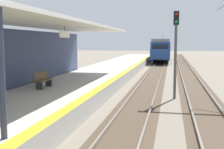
% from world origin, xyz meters
% --- Properties ---
extents(station_platform, '(5.00, 80.00, 0.91)m').
position_xyz_m(station_platform, '(-2.50, 16.00, 0.45)').
color(station_platform, '#B7B5AD').
rests_on(station_platform, ground).
extents(station_building_with_canopy, '(4.85, 24.00, 4.43)m').
position_xyz_m(station_building_with_canopy, '(-4.30, 11.16, 2.66)').
color(station_building_with_canopy, '#4C4C4C').
rests_on(station_building_with_canopy, ground).
extents(track_pair_nearest_platform, '(2.34, 120.00, 0.16)m').
position_xyz_m(track_pair_nearest_platform, '(1.90, 20.00, 0.05)').
color(track_pair_nearest_platform, '#4C3D2D').
rests_on(track_pair_nearest_platform, ground).
extents(track_pair_middle, '(2.34, 120.00, 0.16)m').
position_xyz_m(track_pair_middle, '(5.30, 20.00, 0.05)').
color(track_pair_middle, '#4C3D2D').
rests_on(track_pair_middle, ground).
extents(approaching_train, '(2.93, 19.60, 4.76)m').
position_xyz_m(approaching_train, '(1.90, 50.48, 2.18)').
color(approaching_train, navy).
rests_on(approaching_train, ground).
extents(rail_signal_post, '(0.32, 0.34, 5.20)m').
position_xyz_m(rail_signal_post, '(3.80, 15.63, 3.19)').
color(rail_signal_post, '#4C4C4C').
rests_on(rail_signal_post, ground).
extents(platform_bench, '(0.45, 1.60, 0.88)m').
position_xyz_m(platform_bench, '(-3.28, 12.59, 1.37)').
color(platform_bench, brown).
rests_on(platform_bench, station_platform).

